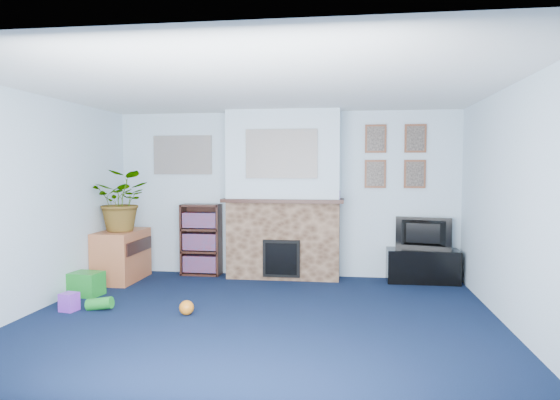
# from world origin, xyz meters

# --- Properties ---
(floor) EXTENTS (5.00, 4.50, 0.01)m
(floor) POSITION_xyz_m (0.00, 0.00, 0.00)
(floor) COLOR #0D1834
(floor) RESTS_ON ground
(ceiling) EXTENTS (5.00, 4.50, 0.01)m
(ceiling) POSITION_xyz_m (0.00, 0.00, 2.40)
(ceiling) COLOR white
(ceiling) RESTS_ON wall_back
(wall_back) EXTENTS (5.00, 0.04, 2.40)m
(wall_back) POSITION_xyz_m (0.00, 2.25, 1.20)
(wall_back) COLOR silver
(wall_back) RESTS_ON ground
(wall_front) EXTENTS (5.00, 0.04, 2.40)m
(wall_front) POSITION_xyz_m (0.00, -2.25, 1.20)
(wall_front) COLOR silver
(wall_front) RESTS_ON ground
(wall_left) EXTENTS (0.04, 4.50, 2.40)m
(wall_left) POSITION_xyz_m (-2.50, 0.00, 1.20)
(wall_left) COLOR silver
(wall_left) RESTS_ON ground
(wall_right) EXTENTS (0.04, 4.50, 2.40)m
(wall_right) POSITION_xyz_m (2.50, 0.00, 1.20)
(wall_right) COLOR silver
(wall_right) RESTS_ON ground
(chimney_breast) EXTENTS (1.72, 0.50, 2.40)m
(chimney_breast) POSITION_xyz_m (0.00, 2.05, 1.18)
(chimney_breast) COLOR brown
(chimney_breast) RESTS_ON ground
(collage_main) EXTENTS (1.00, 0.03, 0.68)m
(collage_main) POSITION_xyz_m (0.00, 1.84, 1.78)
(collage_main) COLOR gray
(collage_main) RESTS_ON chimney_breast
(collage_left) EXTENTS (0.90, 0.03, 0.58)m
(collage_left) POSITION_xyz_m (-1.55, 2.23, 1.78)
(collage_left) COLOR gray
(collage_left) RESTS_ON wall_back
(portrait_tl) EXTENTS (0.30, 0.03, 0.40)m
(portrait_tl) POSITION_xyz_m (1.30, 2.23, 2.00)
(portrait_tl) COLOR brown
(portrait_tl) RESTS_ON wall_back
(portrait_tr) EXTENTS (0.30, 0.03, 0.40)m
(portrait_tr) POSITION_xyz_m (1.85, 2.23, 2.00)
(portrait_tr) COLOR brown
(portrait_tr) RESTS_ON wall_back
(portrait_bl) EXTENTS (0.30, 0.03, 0.40)m
(portrait_bl) POSITION_xyz_m (1.30, 2.23, 1.50)
(portrait_bl) COLOR brown
(portrait_bl) RESTS_ON wall_back
(portrait_br) EXTENTS (0.30, 0.03, 0.40)m
(portrait_br) POSITION_xyz_m (1.85, 2.23, 1.50)
(portrait_br) COLOR brown
(portrait_br) RESTS_ON wall_back
(tv_stand) EXTENTS (0.97, 0.41, 0.46)m
(tv_stand) POSITION_xyz_m (1.95, 2.03, 0.22)
(tv_stand) COLOR black
(tv_stand) RESTS_ON ground
(television) EXTENTS (0.76, 0.27, 0.44)m
(television) POSITION_xyz_m (1.95, 2.05, 0.68)
(television) COLOR black
(television) RESTS_ON tv_stand
(bookshelf) EXTENTS (0.58, 0.28, 1.05)m
(bookshelf) POSITION_xyz_m (-1.24, 2.11, 0.50)
(bookshelf) COLOR black
(bookshelf) RESTS_ON ground
(sideboard) EXTENTS (0.50, 0.91, 0.71)m
(sideboard) POSITION_xyz_m (-2.24, 1.59, 0.35)
(sideboard) COLOR #B7623A
(sideboard) RESTS_ON ground
(potted_plant) EXTENTS (0.84, 0.75, 0.85)m
(potted_plant) POSITION_xyz_m (-2.19, 1.54, 1.13)
(potted_plant) COLOR #26661E
(potted_plant) RESTS_ON sideboard
(mantel_clock) EXTENTS (0.11, 0.06, 0.15)m
(mantel_clock) POSITION_xyz_m (0.00, 2.00, 1.22)
(mantel_clock) COLOR gold
(mantel_clock) RESTS_ON chimney_breast
(mantel_candle) EXTENTS (0.05, 0.05, 0.17)m
(mantel_candle) POSITION_xyz_m (0.30, 2.00, 1.23)
(mantel_candle) COLOR #B2BFC6
(mantel_candle) RESTS_ON chimney_breast
(mantel_teddy) EXTENTS (0.13, 0.13, 0.13)m
(mantel_teddy) POSITION_xyz_m (-0.56, 2.00, 1.22)
(mantel_teddy) COLOR gray
(mantel_teddy) RESTS_ON chimney_breast
(mantel_can) EXTENTS (0.06, 0.06, 0.12)m
(mantel_can) POSITION_xyz_m (0.78, 2.00, 1.21)
(mantel_can) COLOR purple
(mantel_can) RESTS_ON chimney_breast
(green_crate) EXTENTS (0.40, 0.34, 0.29)m
(green_crate) POSITION_xyz_m (-2.30, 0.72, 0.14)
(green_crate) COLOR #198C26
(green_crate) RESTS_ON ground
(toy_ball) EXTENTS (0.16, 0.16, 0.16)m
(toy_ball) POSITION_xyz_m (-0.80, 0.09, 0.09)
(toy_ball) COLOR orange
(toy_ball) RESTS_ON ground
(toy_block) EXTENTS (0.19, 0.19, 0.20)m
(toy_block) POSITION_xyz_m (-2.14, 0.07, 0.11)
(toy_block) COLOR purple
(toy_block) RESTS_ON ground
(toy_tube) EXTENTS (0.30, 0.13, 0.17)m
(toy_tube) POSITION_xyz_m (-1.82, 0.15, 0.07)
(toy_tube) COLOR #198C26
(toy_tube) RESTS_ON ground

